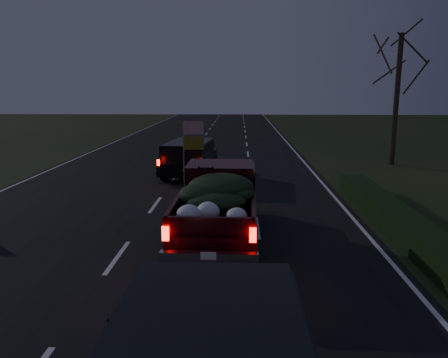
# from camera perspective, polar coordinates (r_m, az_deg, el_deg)

# --- Properties ---
(ground) EXTENTS (120.00, 120.00, 0.00)m
(ground) POSITION_cam_1_polar(r_m,az_deg,el_deg) (11.44, -13.73, -9.96)
(ground) COLOR black
(ground) RESTS_ON ground
(road_asphalt) EXTENTS (14.00, 120.00, 0.02)m
(road_asphalt) POSITION_cam_1_polar(r_m,az_deg,el_deg) (11.43, -13.74, -9.91)
(road_asphalt) COLOR black
(road_asphalt) RESTS_ON ground
(hedge_row) EXTENTS (1.00, 10.00, 0.60)m
(hedge_row) POSITION_cam_1_polar(r_m,az_deg,el_deg) (14.56, 21.10, -4.43)
(hedge_row) COLOR black
(hedge_row) RESTS_ON ground
(bare_tree_far) EXTENTS (3.60, 3.60, 7.00)m
(bare_tree_far) POSITION_cam_1_polar(r_m,az_deg,el_deg) (25.66, 21.89, 13.35)
(bare_tree_far) COLOR black
(bare_tree_far) RESTS_ON ground
(pickup_truck) EXTENTS (2.26, 5.62, 2.93)m
(pickup_truck) POSITION_cam_1_polar(r_m,az_deg,el_deg) (12.44, -0.77, -2.52)
(pickup_truck) COLOR black
(pickup_truck) RESTS_ON ground
(lead_suv) EXTENTS (2.46, 4.89, 1.35)m
(lead_suv) POSITION_cam_1_polar(r_m,az_deg,el_deg) (21.12, -4.56, 3.19)
(lead_suv) COLOR black
(lead_suv) RESTS_ON ground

